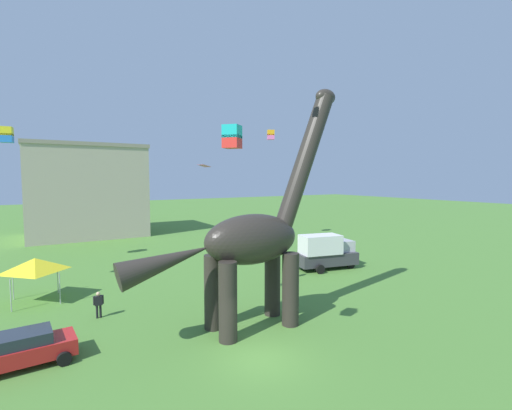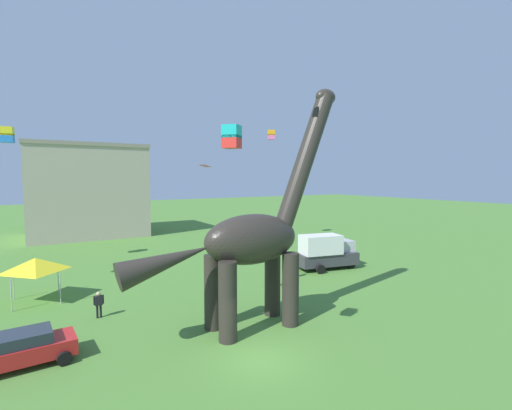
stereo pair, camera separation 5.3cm
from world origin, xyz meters
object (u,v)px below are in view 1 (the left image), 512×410
object	(u,v)px
parked_box_truck	(326,251)
kite_drifting	(204,166)
parked_sedan_left	(23,349)
person_vendor_side	(294,266)
dinosaur_sculpture	(251,239)
kite_mid_right	(232,137)
kite_high_left	(6,135)
festival_canopy_tent	(35,265)
kite_near_low	(271,135)
person_photographer	(274,274)
person_far_spectator	(98,302)

from	to	relation	value
parked_box_truck	kite_drifting	xyz separation A→B (m)	(-5.88, 14.13, 8.10)
parked_sedan_left	person_vendor_side	xyz separation A→B (m)	(18.95, 5.06, 0.18)
dinosaur_sculpture	kite_mid_right	distance (m)	7.26
kite_high_left	person_vendor_side	bearing A→B (deg)	-36.37
dinosaur_sculpture	parked_box_truck	world-z (taller)	dinosaur_sculpture
festival_canopy_tent	kite_near_low	size ratio (longest dim) A/B	2.59
person_photographer	kite_high_left	distance (m)	26.15
parked_box_truck	person_far_spectator	xyz separation A→B (m)	(-19.59, -1.68, -0.68)
parked_sedan_left	kite_near_low	size ratio (longest dim) A/B	3.53
festival_canopy_tent	kite_high_left	size ratio (longest dim) A/B	2.31
kite_high_left	parked_sedan_left	bearing A→B (deg)	-86.40
parked_box_truck	kite_high_left	bearing A→B (deg)	162.26
person_far_spectator	kite_high_left	xyz separation A→B (m)	(-4.95, 15.68, 11.17)
festival_canopy_tent	kite_high_left	world-z (taller)	kite_high_left
kite_high_left	festival_canopy_tent	bearing A→B (deg)	-80.41
parked_box_truck	kite_high_left	xyz separation A→B (m)	(-24.54, 14.00, 10.49)
parked_sedan_left	kite_mid_right	xyz separation A→B (m)	(7.56, -5.67, 9.23)
kite_mid_right	kite_near_low	distance (m)	32.83
dinosaur_sculpture	person_far_spectator	world-z (taller)	dinosaur_sculpture
kite_drifting	kite_high_left	world-z (taller)	kite_high_left
parked_box_truck	kite_near_low	xyz separation A→B (m)	(3.63, 14.62, 12.24)
kite_near_low	kite_mid_right	bearing A→B (deg)	-126.42
parked_box_truck	person_photographer	distance (m)	7.61
festival_canopy_tent	kite_drifting	size ratio (longest dim) A/B	1.93
parked_sedan_left	festival_canopy_tent	size ratio (longest dim) A/B	1.36
person_photographer	person_far_spectator	xyz separation A→B (m)	(-12.32, 0.50, -0.06)
dinosaur_sculpture	kite_drifting	bearing A→B (deg)	49.22
dinosaur_sculpture	kite_high_left	distance (m)	25.72
dinosaur_sculpture	parked_box_truck	xyz separation A→B (m)	(12.45, 7.55, -3.34)
parked_box_truck	kite_drifting	bearing A→B (deg)	124.57
person_vendor_side	dinosaur_sculpture	bearing A→B (deg)	105.11
dinosaur_sculpture	kite_mid_right	size ratio (longest dim) A/B	15.07
person_far_spectator	festival_canopy_tent	distance (m)	6.33
parked_box_truck	person_far_spectator	size ratio (longest dim) A/B	3.71
festival_canopy_tent	kite_mid_right	size ratio (longest dim) A/B	3.44
parked_box_truck	festival_canopy_tent	xyz separation A→B (m)	(-22.77, 3.56, 0.90)
person_far_spectator	kite_drifting	world-z (taller)	kite_drifting
parked_sedan_left	kite_high_left	bearing A→B (deg)	90.19
kite_drifting	kite_high_left	bearing A→B (deg)	-179.60
dinosaur_sculpture	festival_canopy_tent	world-z (taller)	dinosaur_sculpture
parked_sedan_left	kite_near_low	bearing A→B (deg)	33.97
parked_sedan_left	kite_high_left	xyz separation A→B (m)	(-1.26, 19.94, 11.33)
parked_sedan_left	kite_high_left	size ratio (longest dim) A/B	3.16
person_far_spectator	kite_drifting	size ratio (longest dim) A/B	0.98
parked_sedan_left	person_vendor_side	world-z (taller)	person_vendor_side
person_far_spectator	kite_drifting	xyz separation A→B (m)	(13.70, 15.81, 8.78)
person_vendor_side	festival_canopy_tent	world-z (taller)	festival_canopy_tent
person_far_spectator	kite_mid_right	bearing A→B (deg)	177.66
dinosaur_sculpture	parked_box_truck	distance (m)	14.94
person_vendor_side	kite_drifting	bearing A→B (deg)	-18.45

